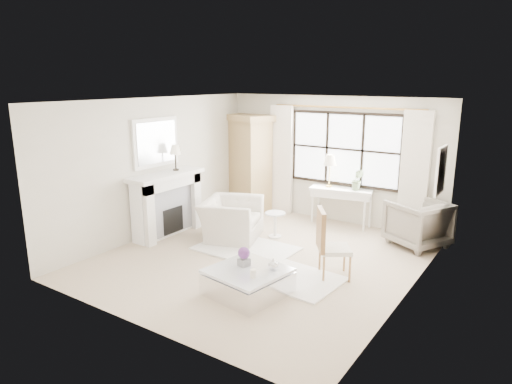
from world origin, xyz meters
The scene contains 32 objects.
floor centered at (0.00, 0.00, 0.00)m, with size 5.50×5.50×0.00m, color #C7B094.
ceiling centered at (0.00, 0.00, 2.70)m, with size 5.50×5.50×0.00m, color white.
wall_back centered at (0.00, 2.75, 1.35)m, with size 5.00×5.00×0.00m, color beige.
wall_front centered at (0.00, -2.75, 1.35)m, with size 5.00×5.00×0.00m, color white.
wall_left centered at (-2.50, 0.00, 1.35)m, with size 5.50×5.50×0.00m, color beige.
wall_right centered at (2.50, 0.00, 1.35)m, with size 5.50×5.50×0.00m, color white.
window_pane centered at (0.30, 2.73, 1.60)m, with size 2.40×0.02×1.50m, color white.
window_frame centered at (0.30, 2.72, 1.60)m, with size 2.50×0.04×1.50m, color black, non-canonical shape.
curtain_rod centered at (0.30, 2.67, 2.47)m, with size 0.04×0.04×3.30m, color #AB7C3B.
curtain_left centered at (-1.20, 2.65, 1.24)m, with size 0.55×0.10×2.47m, color white.
curtain_right centered at (1.80, 2.65, 1.24)m, with size 0.55×0.10×2.47m, color silver.
fireplace centered at (-2.27, 0.00, 0.65)m, with size 0.58×1.66×1.26m.
mirror_frame centered at (-2.47, 0.00, 1.84)m, with size 0.05×1.15×0.95m, color white.
mirror_glass centered at (-2.44, 0.00, 1.84)m, with size 0.02×1.00×0.80m, color silver.
art_frame centered at (2.47, 1.70, 1.55)m, with size 0.04×0.62×0.82m, color white.
art_canvas centered at (2.45, 1.70, 1.55)m, with size 0.01×0.52×0.72m, color #C3B497.
mantel_lamp centered at (-2.25, 0.30, 1.65)m, with size 0.22×0.22×0.51m.
armoire centered at (-1.97, 2.48, 1.14)m, with size 1.30×1.06×2.24m.
console_table centered at (0.37, 2.51, 0.40)m, with size 1.36×0.69×0.80m.
console_lamp centered at (0.08, 2.51, 1.36)m, with size 0.28×0.28×0.69m.
orchid_plant centered at (0.70, 2.53, 1.02)m, with size 0.24×0.20×0.44m, color #647C53.
side_table centered at (-0.37, 1.05, 0.33)m, with size 0.40×0.40×0.51m.
rug_left centered at (-0.46, 0.19, 0.02)m, with size 1.72×1.22×0.03m, color white.
rug_right centered at (0.87, -0.45, 0.01)m, with size 1.44×1.08×0.03m, color white.
club_armchair centered at (-1.06, 0.52, 0.39)m, with size 1.19×1.04×0.77m, color beige.
wingback_chair centered at (2.07, 2.13, 0.43)m, with size 0.93×0.95×0.87m, color gray.
french_chair centered at (1.35, -0.02, 0.31)m, with size 0.67×0.67×1.08m.
coffee_table centered at (0.58, -1.25, 0.18)m, with size 1.14×1.14×0.38m.
planter_box centered at (0.45, -1.17, 0.43)m, with size 0.15×0.15×0.11m, color gray.
planter_flowers centered at (0.45, -1.17, 0.58)m, with size 0.18×0.18×0.18m, color #602E74.
pillar_candle centered at (0.80, -1.44, 0.44)m, with size 0.08×0.08×0.12m, color white.
coffee_vase centered at (0.88, -1.05, 0.46)m, with size 0.15×0.15×0.16m, color silver.
Camera 1 is at (4.07, -6.24, 3.04)m, focal length 32.00 mm.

